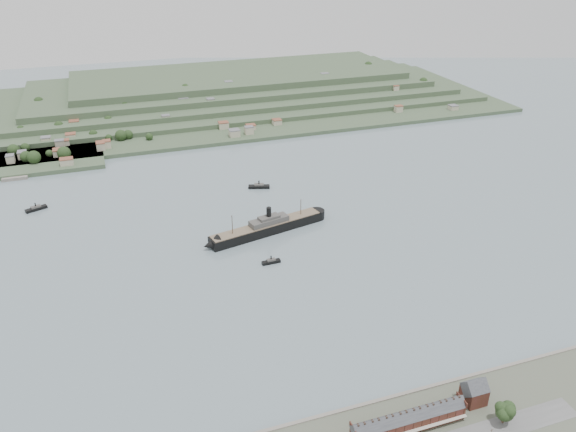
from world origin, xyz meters
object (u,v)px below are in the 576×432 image
object	(u,v)px
gabled_building	(474,392)
steamship	(264,228)
tugboat	(271,261)
fig_tree	(506,411)
terrace_row	(409,420)

from	to	relation	value
gabled_building	steamship	size ratio (longest dim) A/B	0.14
gabled_building	tugboat	world-z (taller)	gabled_building
tugboat	fig_tree	distance (m)	180.16
terrace_row	steamship	xyz separation A→B (m)	(-8.38, 200.16, -2.25)
terrace_row	gabled_building	xyz separation A→B (m)	(37.50, 4.02, 1.34)
terrace_row	gabled_building	bearing A→B (deg)	6.12
tugboat	fig_tree	xyz separation A→B (m)	(59.01, -170.04, 7.77)
gabled_building	tugboat	bearing A→B (deg)	109.10
steamship	fig_tree	bearing A→B (deg)	-76.34
steamship	tugboat	xyz separation A→B (m)	(-7.49, -41.97, -3.17)
steamship	terrace_row	bearing A→B (deg)	-87.60
gabled_building	tugboat	distance (m)	163.28
steamship	gabled_building	bearing A→B (deg)	-76.83
terrace_row	tugboat	size ratio (longest dim) A/B	4.26
tugboat	steamship	bearing A→B (deg)	79.88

